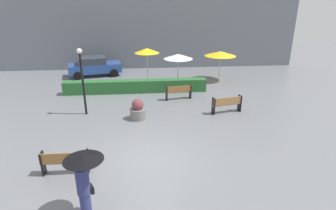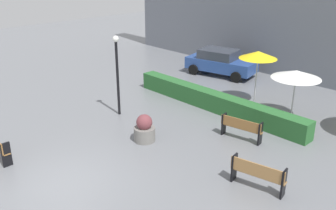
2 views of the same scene
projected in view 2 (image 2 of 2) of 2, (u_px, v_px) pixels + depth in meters
name	position (u px, v px, depth m)	size (l,w,h in m)	color
ground_plane	(62.00, 183.00, 12.11)	(60.00, 60.00, 0.00)	slate
bench_far_right	(258.00, 173.00, 11.61)	(1.77, 0.67, 0.93)	#9E7242
bench_back_row	(241.00, 127.00, 14.82)	(1.73, 0.60, 0.90)	olive
planter_pot	(144.00, 130.00, 14.74)	(0.84, 0.84, 1.12)	slate
lamp_post	(117.00, 67.00, 16.62)	(0.28, 0.28, 3.66)	black
patio_umbrella_yellow	(258.00, 55.00, 17.76)	(1.81, 1.81, 2.67)	silver
patio_umbrella_white	(296.00, 74.00, 16.10)	(2.13, 2.13, 2.29)	silver
hedge_strip	(215.00, 101.00, 17.78)	(9.65, 0.70, 0.86)	#28602D
building_facade	(316.00, 1.00, 20.68)	(28.00, 1.20, 9.13)	slate
parked_car	(220.00, 62.00, 23.02)	(4.48, 2.67, 1.57)	#28478C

